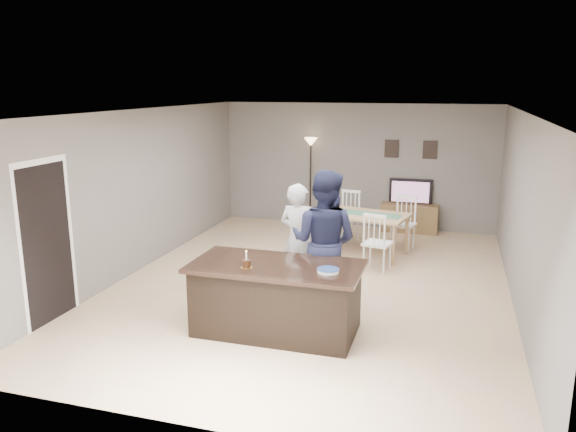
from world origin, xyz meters
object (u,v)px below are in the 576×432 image
(kitchen_island, at_px, (276,298))
(television, at_px, (410,192))
(dining_table, at_px, (361,220))
(floor_lamp, at_px, (311,158))
(tv_console, at_px, (409,218))
(woman, at_px, (298,240))
(man, at_px, (324,242))
(birthday_cake, at_px, (246,264))
(plate_stack, at_px, (328,271))

(kitchen_island, height_order, television, television)
(kitchen_island, relative_size, dining_table, 1.00)
(floor_lamp, bearing_deg, kitchen_island, -79.95)
(television, xyz_separation_m, dining_table, (-0.72, -2.01, -0.21))
(tv_console, bearing_deg, kitchen_island, -102.16)
(woman, xyz_separation_m, dining_table, (0.58, 2.28, -0.20))
(man, height_order, birthday_cake, man)
(tv_console, height_order, floor_lamp, floor_lamp)
(kitchen_island, xyz_separation_m, television, (1.20, 5.64, 0.41))
(kitchen_island, height_order, floor_lamp, floor_lamp)
(dining_table, bearing_deg, woman, -92.74)
(kitchen_island, distance_m, birthday_cake, 0.63)
(woman, xyz_separation_m, man, (0.51, -0.50, 0.15))
(kitchen_island, bearing_deg, floor_lamp, 100.05)
(tv_console, bearing_deg, woman, -107.09)
(kitchen_island, height_order, tv_console, kitchen_island)
(dining_table, bearing_deg, floor_lamp, 138.31)
(floor_lamp, bearing_deg, man, -73.52)
(man, bearing_deg, tv_console, -91.37)
(woman, height_order, dining_table, woman)
(kitchen_island, relative_size, tv_console, 1.79)
(plate_stack, xyz_separation_m, dining_table, (-0.21, 3.74, -0.27))
(birthday_cake, height_order, floor_lamp, floor_lamp)
(television, xyz_separation_m, floor_lamp, (-2.19, -0.05, 0.65))
(tv_console, bearing_deg, birthday_cake, -104.62)
(man, bearing_deg, kitchen_island, 72.16)
(tv_console, relative_size, birthday_cake, 5.52)
(woman, height_order, floor_lamp, floor_lamp)
(dining_table, xyz_separation_m, floor_lamp, (-1.47, 1.96, 0.87))
(birthday_cake, bearing_deg, kitchen_island, 36.01)
(tv_console, xyz_separation_m, woman, (-1.30, -4.22, 0.55))
(birthday_cake, relative_size, floor_lamp, 0.11)
(dining_table, distance_m, floor_lamp, 2.60)
(television, bearing_deg, tv_console, 90.00)
(birthday_cake, bearing_deg, man, 56.01)
(woman, height_order, plate_stack, woman)
(kitchen_island, height_order, plate_stack, plate_stack)
(tv_console, height_order, plate_stack, plate_stack)
(television, height_order, man, man)
(tv_console, height_order, dining_table, dining_table)
(kitchen_island, bearing_deg, tv_console, 77.84)
(woman, bearing_deg, tv_console, -86.59)
(kitchen_island, distance_m, man, 1.09)
(woman, distance_m, dining_table, 2.36)
(kitchen_island, relative_size, television, 2.35)
(kitchen_island, distance_m, woman, 1.41)
(kitchen_island, distance_m, dining_table, 3.67)
(floor_lamp, bearing_deg, birthday_cake, -83.34)
(woman, bearing_deg, floor_lamp, -57.60)
(birthday_cake, bearing_deg, tv_console, 75.38)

